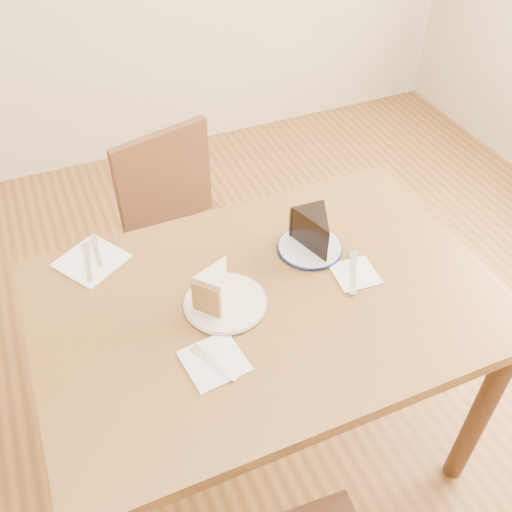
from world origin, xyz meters
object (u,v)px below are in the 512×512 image
at_px(chair_far, 190,242).
at_px(chocolate_cake, 317,234).
at_px(table, 268,322).
at_px(plate_cream, 225,303).
at_px(plate_navy, 310,248).
at_px(carrot_cake, 217,285).

distance_m(chair_far, chocolate_cake, 0.62).
height_order(table, plate_cream, plate_cream).
xyz_separation_m(table, chocolate_cake, (0.20, 0.11, 0.16)).
bearing_deg(plate_navy, table, -146.09).
relative_size(chair_far, carrot_cake, 8.26).
bearing_deg(chair_far, plate_navy, 101.61).
relative_size(chair_far, chocolate_cake, 6.25).
bearing_deg(chocolate_cake, carrot_cake, 15.17).
height_order(chair_far, carrot_cake, chair_far).
bearing_deg(carrot_cake, chocolate_cake, 61.10).
distance_m(chair_far, plate_navy, 0.58).
bearing_deg(plate_navy, chocolate_cake, -37.74).
bearing_deg(table, carrot_cake, 161.87).
distance_m(table, chair_far, 0.61).
height_order(carrot_cake, chocolate_cake, chocolate_cake).
bearing_deg(table, plate_cream, 170.20).
distance_m(carrot_cake, chocolate_cake, 0.33).
distance_m(chair_far, plate_cream, 0.63).
xyz_separation_m(chair_far, carrot_cake, (-0.08, -0.54, 0.33)).
distance_m(table, plate_cream, 0.16).
relative_size(plate_navy, chocolate_cake, 1.28).
bearing_deg(plate_cream, table, -9.80).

